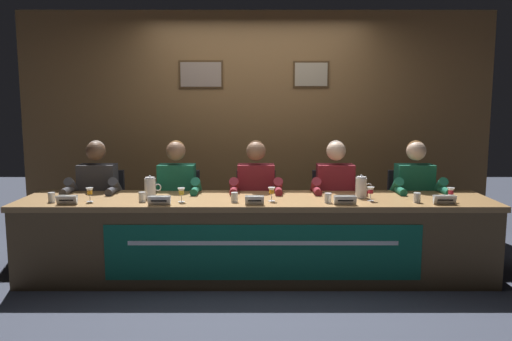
{
  "coord_description": "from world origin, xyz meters",
  "views": [
    {
      "loc": [
        -0.0,
        -4.53,
        1.61
      ],
      "look_at": [
        0.0,
        0.0,
        0.97
      ],
      "focal_mm": 35.98,
      "sensor_mm": 36.0,
      "label": 1
    }
  ],
  "objects_px": {
    "water_pitcher_right_side": "(361,187)",
    "panelist_right": "(336,193)",
    "nameplate_center": "(255,200)",
    "juice_glass_far_right": "(451,192)",
    "panelist_center": "(256,193)",
    "nameplate_right": "(345,200)",
    "water_cup_far_left": "(52,198)",
    "water_cup_left": "(142,197)",
    "panelist_far_right": "(416,193)",
    "juice_glass_center": "(272,192)",
    "water_cup_center": "(234,198)",
    "chair_right": "(333,216)",
    "water_cup_far_right": "(417,198)",
    "water_cup_right": "(328,199)",
    "juice_glass_right": "(371,191)",
    "panelist_left": "(176,193)",
    "nameplate_far_right": "(445,200)",
    "chair_far_right": "(409,216)",
    "panelist_far_left": "(96,193)",
    "chair_center": "(256,216)",
    "water_pitcher_left_side": "(150,188)",
    "nameplate_left": "(159,200)",
    "chair_left": "(179,216)",
    "nameplate_far_left": "(67,200)",
    "juice_glass_left": "(181,192)",
    "chair_far_left": "(103,216)",
    "juice_glass_far_left": "(90,192)",
    "conference_table": "(256,225)"
  },
  "relations": [
    {
      "from": "water_cup_far_left",
      "to": "water_cup_right",
      "type": "height_order",
      "value": "same"
    },
    {
      "from": "nameplate_left",
      "to": "juice_glass_center",
      "type": "relative_size",
      "value": 1.52
    },
    {
      "from": "water_cup_right",
      "to": "water_cup_far_right",
      "type": "distance_m",
      "value": 0.77
    },
    {
      "from": "nameplate_far_left",
      "to": "juice_glass_far_right",
      "type": "xyz_separation_m",
      "value": [
        3.28,
        0.12,
        0.05
      ]
    },
    {
      "from": "panelist_far_left",
      "to": "panelist_center",
      "type": "height_order",
      "value": "same"
    },
    {
      "from": "water_cup_left",
      "to": "water_cup_right",
      "type": "bearing_deg",
      "value": -1.94
    },
    {
      "from": "water_cup_far_left",
      "to": "water_cup_left",
      "type": "distance_m",
      "value": 0.78
    },
    {
      "from": "water_pitcher_left_side",
      "to": "chair_far_right",
      "type": "bearing_deg",
      "value": 13.38
    },
    {
      "from": "juice_glass_center",
      "to": "chair_right",
      "type": "distance_m",
      "value": 1.05
    },
    {
      "from": "juice_glass_far_left",
      "to": "panelist_right",
      "type": "relative_size",
      "value": 0.1
    },
    {
      "from": "nameplate_far_right",
      "to": "water_pitcher_right_side",
      "type": "relative_size",
      "value": 0.89
    },
    {
      "from": "panelist_center",
      "to": "water_pitcher_right_side",
      "type": "height_order",
      "value": "panelist_center"
    },
    {
      "from": "panelist_center",
      "to": "nameplate_right",
      "type": "relative_size",
      "value": 6.48
    },
    {
      "from": "panelist_center",
      "to": "water_cup_right",
      "type": "xyz_separation_m",
      "value": [
        0.62,
        -0.6,
        0.06
      ]
    },
    {
      "from": "water_cup_center",
      "to": "panelist_right",
      "type": "height_order",
      "value": "panelist_right"
    },
    {
      "from": "water_cup_far_right",
      "to": "chair_far_right",
      "type": "bearing_deg",
      "value": 77.1
    },
    {
      "from": "panelist_far_right",
      "to": "nameplate_far_right",
      "type": "relative_size",
      "value": 6.46
    },
    {
      "from": "water_pitcher_right_side",
      "to": "panelist_far_right",
      "type": "bearing_deg",
      "value": 30.64
    },
    {
      "from": "panelist_far_left",
      "to": "water_pitcher_right_side",
      "type": "bearing_deg",
      "value": -8.25
    },
    {
      "from": "nameplate_left",
      "to": "chair_far_right",
      "type": "relative_size",
      "value": 0.21
    },
    {
      "from": "water_pitcher_left_side",
      "to": "nameplate_center",
      "type": "bearing_deg",
      "value": -17.3
    },
    {
      "from": "chair_far_left",
      "to": "water_cup_far_left",
      "type": "height_order",
      "value": "chair_far_left"
    },
    {
      "from": "nameplate_far_right",
      "to": "water_cup_right",
      "type": "bearing_deg",
      "value": 176.35
    },
    {
      "from": "nameplate_far_left",
      "to": "juice_glass_far_left",
      "type": "distance_m",
      "value": 0.2
    },
    {
      "from": "water_cup_far_right",
      "to": "chair_left",
      "type": "bearing_deg",
      "value": 160.09
    },
    {
      "from": "panelist_far_left",
      "to": "chair_center",
      "type": "distance_m",
      "value": 1.6
    },
    {
      "from": "water_cup_far_left",
      "to": "juice_glass_right",
      "type": "bearing_deg",
      "value": 1.1
    },
    {
      "from": "water_cup_far_right",
      "to": "water_pitcher_left_side",
      "type": "bearing_deg",
      "value": 175.39
    },
    {
      "from": "panelist_left",
      "to": "nameplate_far_right",
      "type": "bearing_deg",
      "value": -15.62
    },
    {
      "from": "chair_center",
      "to": "nameplate_center",
      "type": "bearing_deg",
      "value": -90.8
    },
    {
      "from": "chair_right",
      "to": "water_cup_far_right",
      "type": "bearing_deg",
      "value": -52.49
    },
    {
      "from": "nameplate_center",
      "to": "juice_glass_far_right",
      "type": "bearing_deg",
      "value": 4.54
    },
    {
      "from": "conference_table",
      "to": "juice_glass_right",
      "type": "distance_m",
      "value": 1.04
    },
    {
      "from": "nameplate_far_right",
      "to": "water_pitcher_right_side",
      "type": "bearing_deg",
      "value": 155.08
    },
    {
      "from": "panelist_far_right",
      "to": "water_cup_far_right",
      "type": "distance_m",
      "value": 0.62
    },
    {
      "from": "nameplate_far_left",
      "to": "panelist_left",
      "type": "distance_m",
      "value": 1.06
    },
    {
      "from": "juice_glass_center",
      "to": "water_cup_center",
      "type": "relative_size",
      "value": 1.46
    },
    {
      "from": "panelist_far_right",
      "to": "nameplate_far_right",
      "type": "xyz_separation_m",
      "value": [
        0.03,
        -0.66,
        0.07
      ]
    },
    {
      "from": "chair_far_right",
      "to": "juice_glass_far_right",
      "type": "bearing_deg",
      "value": -80.88
    },
    {
      "from": "water_cup_left",
      "to": "nameplate_far_right",
      "type": "relative_size",
      "value": 0.45
    },
    {
      "from": "water_cup_right",
      "to": "juice_glass_far_right",
      "type": "bearing_deg",
      "value": 2.52
    },
    {
      "from": "juice_glass_right",
      "to": "chair_left",
      "type": "bearing_deg",
      "value": 158.09
    },
    {
      "from": "nameplate_left",
      "to": "panelist_right",
      "type": "distance_m",
      "value": 1.74
    },
    {
      "from": "panelist_right",
      "to": "water_cup_far_right",
      "type": "bearing_deg",
      "value": -44.24
    },
    {
      "from": "water_pitcher_left_side",
      "to": "nameplate_right",
      "type": "bearing_deg",
      "value": -9.58
    },
    {
      "from": "water_cup_center",
      "to": "water_cup_right",
      "type": "height_order",
      "value": "same"
    },
    {
      "from": "nameplate_far_left",
      "to": "juice_glass_left",
      "type": "height_order",
      "value": "juice_glass_left"
    },
    {
      "from": "chair_right",
      "to": "panelist_far_right",
      "type": "relative_size",
      "value": 0.73
    },
    {
      "from": "juice_glass_left",
      "to": "water_cup_center",
      "type": "distance_m",
      "value": 0.46
    },
    {
      "from": "water_pitcher_right_side",
      "to": "panelist_right",
      "type": "bearing_deg",
      "value": 114.58
    }
  ]
}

